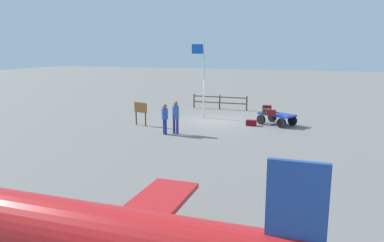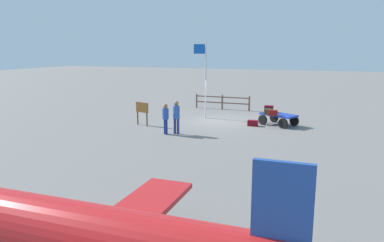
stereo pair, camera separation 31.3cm
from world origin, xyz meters
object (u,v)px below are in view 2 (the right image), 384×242
at_px(suitcase_navy, 269,112).
at_px(signboard, 142,110).
at_px(worker_trailing, 165,116).
at_px(suitcase_grey, 269,109).
at_px(flagpole, 204,74).
at_px(suitcase_tan, 273,113).
at_px(luggage_cart, 278,117).
at_px(worker_lead, 176,115).
at_px(airplane_near, 96,239).
at_px(suitcase_maroon, 253,123).

height_order(suitcase_navy, signboard, signboard).
xyz_separation_m(worker_trailing, signboard, (2.29, -1.62, -0.04)).
bearing_deg(suitcase_grey, flagpole, -2.92).
relative_size(suitcase_navy, suitcase_tan, 0.88).
height_order(worker_trailing, flagpole, flagpole).
bearing_deg(luggage_cart, worker_lead, 42.02).
xyz_separation_m(suitcase_grey, worker_lead, (4.13, 4.82, 0.17)).
bearing_deg(flagpole, suitcase_grey, 177.08).
bearing_deg(suitcase_navy, suitcase_tan, 143.10).
bearing_deg(luggage_cart, flagpole, -8.33).
bearing_deg(airplane_near, suitcase_grey, -90.79).
xyz_separation_m(suitcase_grey, worker_trailing, (4.65, 5.09, 0.09)).
xyz_separation_m(luggage_cart, suitcase_tan, (0.24, 0.64, 0.35)).
xyz_separation_m(suitcase_grey, signboard, (6.94, 3.47, 0.05)).
distance_m(suitcase_grey, worker_lead, 6.35).
relative_size(suitcase_grey, worker_lead, 0.30).
distance_m(luggage_cart, flagpole, 5.57).
distance_m(worker_lead, flagpole, 5.37).
bearing_deg(suitcase_grey, suitcase_tan, 110.27).
height_order(worker_lead, flagpole, flagpole).
xyz_separation_m(suitcase_tan, airplane_near, (0.67, 16.39, 0.26)).
height_order(suitcase_grey, worker_lead, worker_lead).
xyz_separation_m(suitcase_maroon, signboard, (6.23, 2.20, 0.77)).
distance_m(suitcase_navy, signboard, 7.53).
xyz_separation_m(suitcase_tan, flagpole, (4.73, -1.37, 2.07)).
bearing_deg(airplane_near, worker_lead, -73.00).
bearing_deg(suitcase_grey, airplane_near, 89.21).
bearing_deg(suitcase_tan, suitcase_maroon, 5.88).
bearing_deg(signboard, worker_trailing, 144.74).
xyz_separation_m(suitcase_navy, flagpole, (4.45, -1.16, 2.06)).
bearing_deg(suitcase_grey, suitcase_navy, 99.12).
height_order(luggage_cart, airplane_near, airplane_near).
bearing_deg(suitcase_tan, signboard, 17.48).
bearing_deg(airplane_near, luggage_cart, -93.03).
bearing_deg(worker_trailing, airplane_near, 109.48).
distance_m(suitcase_navy, suitcase_maroon, 1.15).
height_order(suitcase_grey, signboard, signboard).
xyz_separation_m(suitcase_maroon, flagpole, (3.59, -1.48, 2.75)).
distance_m(suitcase_grey, suitcase_tan, 1.22).
distance_m(worker_trailing, signboard, 2.81).
relative_size(suitcase_tan, signboard, 0.41).
xyz_separation_m(luggage_cart, suitcase_maroon, (1.37, 0.76, -0.33)).
bearing_deg(suitcase_grey, signboard, 26.55).
bearing_deg(suitcase_navy, worker_trailing, 40.83).
distance_m(suitcase_maroon, signboard, 6.65).
bearing_deg(worker_lead, suitcase_grey, -130.57).
relative_size(suitcase_maroon, signboard, 0.43).
relative_size(suitcase_navy, worker_lead, 0.28).
xyz_separation_m(suitcase_tan, worker_lead, (4.55, 3.67, 0.22)).
height_order(worker_lead, airplane_near, airplane_near).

